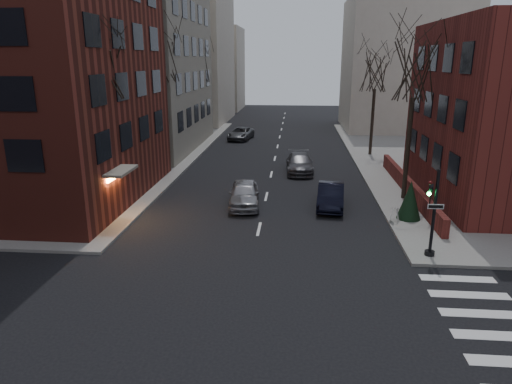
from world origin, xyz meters
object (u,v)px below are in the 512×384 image
Objects in this scene: tree_left_c at (199,65)px; streetlamp_near at (158,122)px; tree_right_a at (415,71)px; tree_left_b at (162,56)px; car_lane_silver at (244,194)px; evergreen_shrub at (410,200)px; tree_left_a at (99,63)px; car_lane_far at (241,133)px; tree_right_b at (376,72)px; parked_sedan at (331,196)px; traffic_signal at (432,218)px; streetlamp_far at (209,99)px; car_lane_gray at (299,163)px; sandwich_board at (395,215)px.

tree_left_c reaches higher than streetlamp_near.
tree_right_a is at bearing -51.34° from tree_left_c.
tree_left_b is at bearing -90.00° from tree_left_c.
tree_left_c is at bearing 102.19° from car_lane_silver.
car_lane_silver is 9.63m from evergreen_shrub.
tree_left_c reaches higher than car_lane_silver.
tree_left_a is 1.63× the size of streetlamp_near.
tree_right_b is at bearing -23.13° from car_lane_far.
car_lane_far is at bearing 114.41° from parked_sedan.
tree_right_a is (17.60, -8.00, -0.88)m from tree_left_b.
tree_left_b is 1.11× the size of tree_right_a.
tree_left_a is 2.12× the size of car_lane_far.
parked_sedan is (-4.77, -15.92, -6.86)m from tree_right_b.
tree_left_c is 18.40m from streetlamp_near.
streetlamp_far is at bearing 116.06° from traffic_signal.
tree_left_b is 15.01m from car_lane_silver.
car_lane_silver is at bearing -53.09° from tree_left_b.
streetlamp_far is (0.60, 2.00, -3.79)m from tree_left_c.
car_lane_gray is at bearing 109.84° from traffic_signal.
car_lane_far is (-6.50, 14.97, -0.05)m from car_lane_gray.
tree_right_a is at bearing -51.19° from car_lane_far.
evergreen_shrub is (9.42, -1.95, 0.46)m from car_lane_silver.
tree_left_a is 1.06× the size of tree_left_c.
tree_left_a is 17.96m from sandwich_board.
tree_left_b is at bearing -92.15° from streetlamp_far.
car_lane_gray reaches higher than sandwich_board.
tree_left_c is 1.55× the size of streetlamp_near.
car_lane_gray is (10.99, -15.08, -7.30)m from tree_left_c.
evergreen_shrub is at bearing 50.57° from sandwich_board.
tree_right_b is at bearing 45.64° from tree_left_a.
streetlamp_far is at bearing 120.36° from parked_sedan.
traffic_signal is 0.91× the size of parked_sedan.
tree_left_b is 14.03m from tree_left_c.
tree_right_a is 4.49× the size of evergreen_shrub.
tree_right_b is (17.60, 18.00, -0.88)m from tree_left_a.
streetlamp_far reaches higher than evergreen_shrub.
tree_left_c reaches higher than sandwich_board.
streetlamp_near is at bearing 159.26° from parked_sedan.
car_lane_far is at bearing 115.75° from evergreen_shrub.
traffic_signal is 33.25m from car_lane_far.
tree_left_b is at bearing 144.70° from evergreen_shrub.
tree_left_a is at bearing 179.89° from evergreen_shrub.
car_lane_far is (-13.11, 21.88, -7.36)m from tree_right_a.
tree_left_c reaches higher than car_lane_gray.
tree_left_a is at bearing -137.64° from car_lane_gray.
parked_sedan is 4.26m from sandwich_board.
traffic_signal is 16.97m from car_lane_gray.
tree_right_a reaches higher than car_lane_far.
tree_right_b is at bearing 90.00° from tree_right_a.
tree_right_a reaches higher than car_lane_gray.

